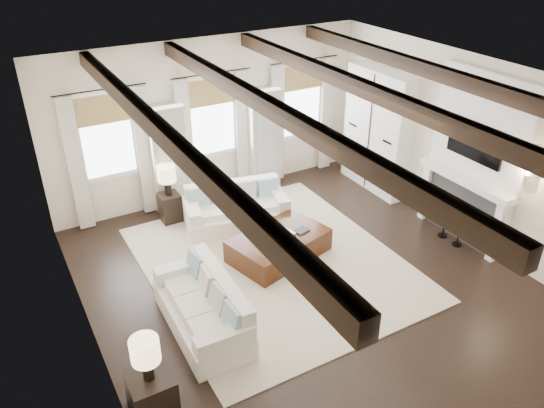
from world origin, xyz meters
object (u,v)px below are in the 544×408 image
sofa_left (206,309)px  sofa_back (236,210)px  ottoman (279,246)px  side_table_front (152,393)px  side_table_back (170,208)px

sofa_left → sofa_back: bearing=55.2°
sofa_back → ottoman: sofa_back is taller
ottoman → side_table_front: 3.53m
sofa_left → side_table_front: 1.51m
sofa_back → side_table_front: 4.28m
sofa_left → side_table_front: (-1.12, -1.00, -0.06)m
sofa_back → side_table_back: (-1.02, 0.75, -0.04)m
ottoman → side_table_front: size_ratio=3.14×
sofa_left → side_table_back: (0.58, 3.05, -0.04)m
sofa_left → side_table_back: size_ratio=3.35×
sofa_left → side_table_back: sofa_left is taller
sofa_back → ottoman: size_ratio=1.24×
ottoman → side_table_front: (-2.89, -2.01, 0.05)m
sofa_left → ottoman: (1.78, 1.01, -0.11)m
sofa_left → ottoman: bearing=29.6°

